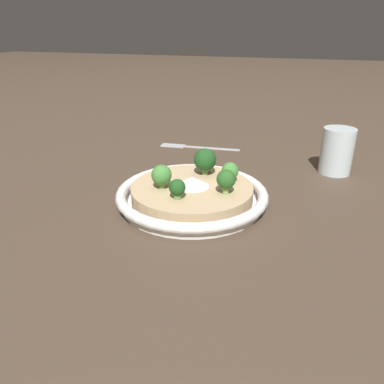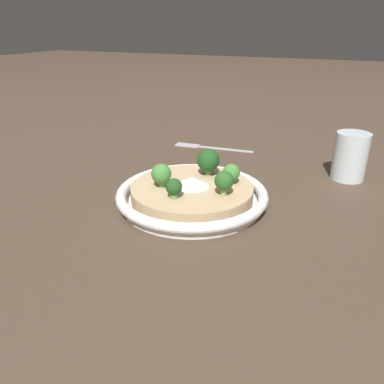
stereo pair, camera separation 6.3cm
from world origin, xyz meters
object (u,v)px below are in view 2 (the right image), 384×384
Objects in this scene: broccoli_front_right at (224,181)px; fork_utensil at (205,147)px; risotto_bowl at (192,194)px; broccoli_back_right at (231,173)px; broccoli_back at (208,161)px; broccoli_left at (161,174)px; drinking_glass at (350,156)px; broccoli_front_left at (174,187)px.

broccoli_front_right is 0.20× the size of fork_utensil.
fork_utensil is at bearing 108.35° from risotto_bowl.
broccoli_front_right is at bearing -84.75° from broccoli_back_right.
broccoli_back is at bearing 83.94° from risotto_bowl.
broccoli_left reaches higher than risotto_bowl.
risotto_bowl is 6.35× the size of broccoli_front_right.
risotto_bowl is 0.33m from drinking_glass.
broccoli_back_right is (0.05, -0.02, -0.01)m from broccoli_back.
drinking_glass reaches higher than broccoli_back_right.
drinking_glass is (0.24, 0.28, -0.00)m from broccoli_front_left.
broccoli_front_left is at bearing -130.36° from drinking_glass.
broccoli_back_right is 0.38× the size of drinking_glass.
broccoli_front_right reaches higher than risotto_bowl.
drinking_glass is (0.23, 0.17, -0.01)m from broccoli_back.
broccoli_back is 1.20× the size of broccoli_left.
broccoli_left is 0.20× the size of fork_utensil.
risotto_bowl reaches higher than fork_utensil.
drinking_glass is at bearing 54.38° from broccoli_front_right.
broccoli_back_right is 0.31m from fork_utensil.
fork_utensil is (-0.16, 0.31, -0.05)m from broccoli_front_right.
broccoli_back reaches higher than broccoli_front_right.
drinking_glass is at bearing 163.03° from fork_utensil.
broccoli_back_right is 0.18× the size of fork_utensil.
broccoli_left is at bearing -137.74° from drinking_glass.
broccoli_front_left is 0.37m from drinking_glass.
broccoli_back is at bearing 58.16° from broccoli_left.
fork_utensil is at bearing 99.65° from broccoli_left.
broccoli_front_left is at bearing -96.34° from broccoli_back.
broccoli_left is at bearing 142.01° from broccoli_front_left.
drinking_glass reaches higher than broccoli_back.
fork_utensil is at bearing 120.51° from broccoli_back_right.
broccoli_back_right is at bearing 95.25° from broccoli_front_right.
broccoli_front_left is at bearing -124.86° from broccoli_back_right.
broccoli_front_left reaches higher than risotto_bowl.
risotto_bowl is at bearing -135.68° from drinking_glass.
broccoli_back_right is at bearing -132.67° from drinking_glass.
broccoli_left is (-0.04, 0.03, 0.01)m from broccoli_front_left.
broccoli_front_right and broccoli_left have the same top height.
fork_utensil is (-0.16, 0.26, -0.05)m from broccoli_back_right.
broccoli_front_right reaches higher than broccoli_front_left.
broccoli_left is at bearing 94.90° from fork_utensil.
broccoli_front_left is at bearing -96.63° from risotto_bowl.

